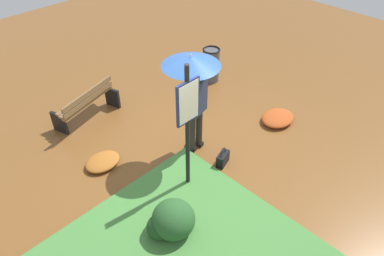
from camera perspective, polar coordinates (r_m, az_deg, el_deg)
ground_plane at (r=6.91m, az=-0.51°, el=-3.92°), size 18.00×18.00×0.00m
person_with_umbrella at (r=6.05m, az=0.20°, el=7.56°), size 0.96×0.96×2.04m
info_sign_post at (r=5.39m, az=-0.66°, el=1.86°), size 0.44×0.07×2.30m
handbag at (r=6.64m, az=4.83°, el=-4.77°), size 0.33×0.22×0.37m
park_bench at (r=7.80m, az=-16.12°, el=3.75°), size 1.44×0.75×0.75m
trash_bin at (r=8.85m, az=2.97°, el=9.83°), size 0.42×0.42×0.83m
shrub_cluster at (r=5.52m, az=-3.33°, el=-14.26°), size 0.71×0.64×0.58m
leaf_pile_near_person at (r=7.83m, az=13.22°, el=1.54°), size 0.75×0.60×0.17m
leaf_pile_by_bench at (r=6.83m, az=-13.78°, el=-5.11°), size 0.65×0.52×0.14m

